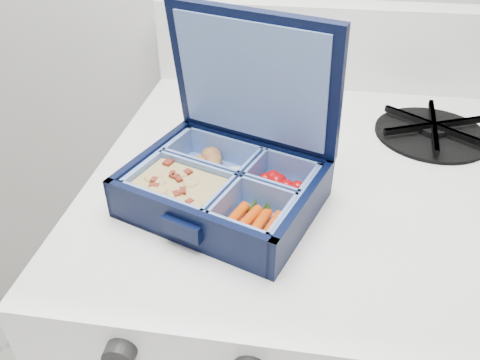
% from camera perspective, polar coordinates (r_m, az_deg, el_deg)
% --- Properties ---
extents(stove, '(0.58, 0.58, 0.87)m').
position_cam_1_polar(stove, '(0.94, 7.21, -20.71)').
color(stove, white).
rests_on(stove, floor).
extents(bento_box, '(0.25, 0.22, 0.05)m').
position_cam_1_polar(bento_box, '(0.53, -2.05, -0.97)').
color(bento_box, black).
rests_on(bento_box, stove).
extents(burner_grate, '(0.21, 0.21, 0.02)m').
position_cam_1_polar(burner_grate, '(0.73, 22.44, 5.85)').
color(burner_grate, black).
rests_on(burner_grate, stove).
extents(burner_grate_rear, '(0.20, 0.20, 0.02)m').
position_cam_1_polar(burner_grate_rear, '(0.76, -0.19, 9.83)').
color(burner_grate_rear, black).
rests_on(burner_grate_rear, stove).
extents(fork, '(0.11, 0.16, 0.01)m').
position_cam_1_polar(fork, '(0.62, 5.65, 2.31)').
color(fork, silver).
rests_on(fork, stove).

